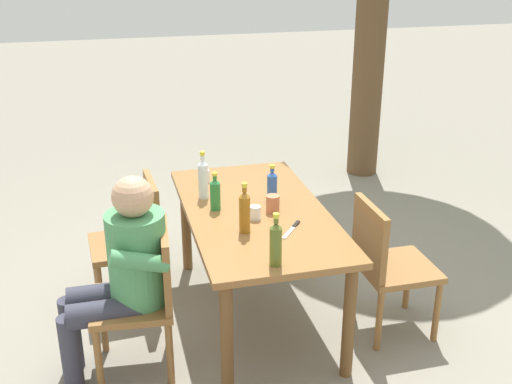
{
  "coord_description": "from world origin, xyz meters",
  "views": [
    {
      "loc": [
        3.43,
        -0.88,
        2.34
      ],
      "look_at": [
        0.0,
        0.0,
        0.87
      ],
      "focal_mm": 44.27,
      "sensor_mm": 36.0,
      "label": 1
    }
  ],
  "objects": [
    {
      "name": "bottle_green",
      "position": [
        -0.07,
        -0.24,
        0.86
      ],
      "size": [
        0.06,
        0.06,
        0.24
      ],
      "color": "#287A38",
      "rests_on": "dining_table"
    },
    {
      "name": "cup_white",
      "position": [
        0.13,
        -0.04,
        0.79
      ],
      "size": [
        0.06,
        0.06,
        0.08
      ],
      "primitive_type": "cylinder",
      "color": "white",
      "rests_on": "dining_table"
    },
    {
      "name": "bottle_blue",
      "position": [
        -0.09,
        0.13,
        0.86
      ],
      "size": [
        0.06,
        0.06,
        0.25
      ],
      "color": "#2D56A3",
      "rests_on": "dining_table"
    },
    {
      "name": "person_in_white_shirt",
      "position": [
        0.36,
        -0.83,
        0.66
      ],
      "size": [
        0.47,
        0.61,
        1.18
      ],
      "color": "#4C935B",
      "rests_on": "ground_plane"
    },
    {
      "name": "ground_plane",
      "position": [
        0.0,
        0.0,
        0.0
      ],
      "size": [
        24.0,
        24.0,
        0.0
      ],
      "primitive_type": "plane",
      "color": "gray"
    },
    {
      "name": "bottle_olive",
      "position": [
        0.69,
        -0.07,
        0.88
      ],
      "size": [
        0.06,
        0.06,
        0.29
      ],
      "color": "#566623",
      "rests_on": "dining_table"
    },
    {
      "name": "chair_near_left",
      "position": [
        -0.37,
        -0.72,
        0.49
      ],
      "size": [
        0.46,
        0.46,
        0.87
      ],
      "color": "olive",
      "rests_on": "ground_plane"
    },
    {
      "name": "bottle_clear",
      "position": [
        -0.27,
        -0.28,
        0.89
      ],
      "size": [
        0.06,
        0.06,
        0.31
      ],
      "color": "white",
      "rests_on": "dining_table"
    },
    {
      "name": "cup_glass",
      "position": [
        -0.54,
        -0.22,
        0.79
      ],
      "size": [
        0.07,
        0.07,
        0.08
      ],
      "primitive_type": "cylinder",
      "color": "silver",
      "rests_on": "dining_table"
    },
    {
      "name": "chair_near_right",
      "position": [
        0.37,
        -0.72,
        0.49
      ],
      "size": [
        0.48,
        0.48,
        0.87
      ],
      "color": "olive",
      "rests_on": "ground_plane"
    },
    {
      "name": "dining_table",
      "position": [
        0.0,
        0.0,
        0.66
      ],
      "size": [
        1.61,
        0.85,
        0.75
      ],
      "color": "olive",
      "rests_on": "ground_plane"
    },
    {
      "name": "table_knife",
      "position": [
        0.31,
        0.14,
        0.76
      ],
      "size": [
        0.2,
        0.16,
        0.01
      ],
      "color": "silver",
      "rests_on": "dining_table"
    },
    {
      "name": "cup_terracotta",
      "position": [
        0.05,
        0.09,
        0.81
      ],
      "size": [
        0.08,
        0.08,
        0.11
      ],
      "primitive_type": "cylinder",
      "color": "#BC6B47",
      "rests_on": "dining_table"
    },
    {
      "name": "bottle_amber",
      "position": [
        0.28,
        -0.14,
        0.88
      ],
      "size": [
        0.06,
        0.06,
        0.3
      ],
      "color": "#996019",
      "rests_on": "dining_table"
    },
    {
      "name": "chair_far_right",
      "position": [
        0.36,
        0.72,
        0.49
      ],
      "size": [
        0.44,
        0.44,
        0.87
      ],
      "color": "olive",
      "rests_on": "ground_plane"
    }
  ]
}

